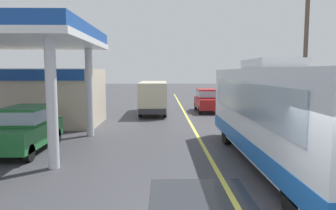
{
  "coord_description": "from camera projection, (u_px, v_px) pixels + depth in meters",
  "views": [
    {
      "loc": [
        -1.8,
        -5.31,
        3.23
      ],
      "look_at": [
        -1.5,
        10.0,
        1.6
      ],
      "focal_mm": 33.53,
      "sensor_mm": 36.0,
      "label": 1
    }
  ],
  "objects": [
    {
      "name": "utility_pole_roadside",
      "position": [
        306.0,
        49.0,
        17.81
      ],
      "size": [
        1.8,
        0.24,
        8.67
      ],
      "color": "brown",
      "rests_on": "ground"
    },
    {
      "name": "car_at_pump",
      "position": [
        26.0,
        126.0,
        12.75
      ],
      "size": [
        1.7,
        4.2,
        1.82
      ],
      "color": "#1E602D",
      "rests_on": "ground"
    },
    {
      "name": "minibus_opposing_lane",
      "position": [
        153.0,
        95.0,
        24.08
      ],
      "size": [
        2.04,
        6.13,
        2.44
      ],
      "color": "#BFB799",
      "rests_on": "ground"
    },
    {
      "name": "ground",
      "position": [
        184.0,
        112.0,
        25.54
      ],
      "size": [
        120.0,
        120.0,
        0.0
      ],
      "primitive_type": "plane",
      "color": "#38383D"
    },
    {
      "name": "gas_station_roadside",
      "position": [
        27.0,
        83.0,
        17.06
      ],
      "size": [
        9.1,
        11.95,
        5.1
      ],
      "color": "#194799",
      "rests_on": "ground"
    },
    {
      "name": "coach_bus_main",
      "position": [
        280.0,
        116.0,
        10.63
      ],
      "size": [
        2.6,
        11.04,
        3.69
      ],
      "color": "silver",
      "rests_on": "ground"
    },
    {
      "name": "pedestrian_near_pump",
      "position": [
        49.0,
        117.0,
        16.01
      ],
      "size": [
        0.55,
        0.22,
        1.66
      ],
      "color": "#33333F",
      "rests_on": "ground"
    },
    {
      "name": "lane_divider_stripe",
      "position": [
        189.0,
        121.0,
        20.56
      ],
      "size": [
        0.16,
        50.0,
        0.01
      ],
      "primitive_type": "cube",
      "color": "#D8CC4C",
      "rests_on": "ground"
    },
    {
      "name": "car_trailing_behind_bus",
      "position": [
        207.0,
        99.0,
        25.46
      ],
      "size": [
        1.7,
        4.2,
        1.82
      ],
      "color": "maroon",
      "rests_on": "ground"
    }
  ]
}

